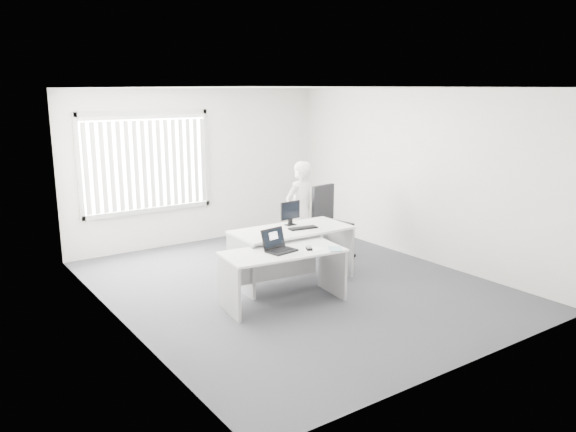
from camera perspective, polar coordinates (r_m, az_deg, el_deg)
ground at (r=8.24m, az=0.55°, el=-6.97°), size 6.00×6.00×0.00m
wall_back at (r=10.43m, az=-9.06°, el=5.00°), size 5.00×0.02×2.80m
wall_front at (r=5.75m, az=18.17°, el=-1.78°), size 5.00×0.02×2.80m
wall_left at (r=6.77m, az=-16.96°, el=0.42°), size 0.02×6.00×2.80m
wall_right at (r=9.52m, az=12.95°, el=4.10°), size 0.02×6.00×2.80m
ceiling at (r=7.75m, az=0.59°, el=12.90°), size 5.00×6.00×0.02m
window at (r=9.99m, az=-14.17°, el=5.30°), size 2.32×0.06×1.76m
blinds at (r=9.94m, az=-14.03°, el=5.09°), size 2.20×0.10×1.50m
desk_near at (r=7.39m, az=-0.51°, el=-5.05°), size 1.66×0.91×0.72m
desk_far at (r=8.22m, az=0.38°, el=-2.81°), size 1.77×0.87×0.80m
office_chair at (r=9.62m, az=4.31°, el=-1.79°), size 0.78×0.78×1.19m
person at (r=9.27m, az=1.23°, el=0.56°), size 0.67×0.50×1.64m
laptop at (r=7.25m, az=-0.66°, el=-2.56°), size 0.42×0.38×0.29m
paper_sheet at (r=7.40m, az=2.51°, el=-3.39°), size 0.31×0.25×0.00m
mouse at (r=7.37m, az=2.16°, el=-3.27°), size 0.11×0.13×0.05m
booklet at (r=7.41m, az=4.83°, el=-3.36°), size 0.27×0.28×0.01m
keyboard at (r=8.16m, az=1.54°, el=-1.23°), size 0.45×0.20×0.02m
monitor at (r=8.35m, az=0.23°, el=0.28°), size 0.37×0.14×0.36m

